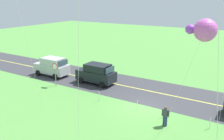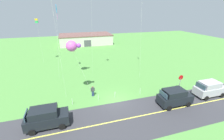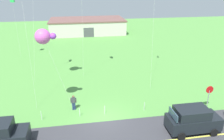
{
  "view_description": "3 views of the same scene",
  "coord_description": "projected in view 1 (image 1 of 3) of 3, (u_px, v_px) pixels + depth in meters",
  "views": [
    {
      "loc": [
        -8.1,
        18.22,
        9.33
      ],
      "look_at": [
        0.83,
        3.75,
        4.27
      ],
      "focal_mm": 39.46,
      "sensor_mm": 36.0,
      "label": 1
    },
    {
      "loc": [
        -5.51,
        -16.86,
        11.7
      ],
      "look_at": [
        0.29,
        2.61,
        3.51
      ],
      "focal_mm": 24.05,
      "sensor_mm": 36.0,
      "label": 2
    },
    {
      "loc": [
        -2.23,
        -17.49,
        11.85
      ],
      "look_at": [
        1.36,
        3.65,
        3.37
      ],
      "focal_mm": 35.41,
      "sensor_mm": 36.0,
      "label": 3
    }
  ],
  "objects": [
    {
      "name": "stop_sign",
      "position": [
        55.0,
        70.0,
        26.39
      ],
      "size": [
        0.76,
        0.08,
        2.56
      ],
      "color": "gray",
      "rests_on": "ground"
    },
    {
      "name": "fence_post_0",
      "position": [
        210.0,
        123.0,
        18.01
      ],
      "size": [
        0.05,
        0.05,
        0.9
      ],
      "primitive_type": "cylinder",
      "color": "silver",
      "rests_on": "ground"
    },
    {
      "name": "fence_post_1",
      "position": [
        164.0,
        112.0,
        19.77
      ],
      "size": [
        0.05,
        0.05,
        0.9
      ],
      "primitive_type": "cylinder",
      "color": "silver",
      "rests_on": "ground"
    },
    {
      "name": "fence_post_3",
      "position": [
        99.0,
        96.0,
        22.97
      ],
      "size": [
        0.05,
        0.05,
        0.9
      ],
      "primitive_type": "cylinder",
      "color": "silver",
      "rests_on": "ground"
    },
    {
      "name": "asphalt_road",
      "position": [
        159.0,
        93.0,
        24.86
      ],
      "size": [
        120.0,
        7.0,
        0.0
      ],
      "primitive_type": "cube",
      "color": "#38383D",
      "rests_on": "ground"
    },
    {
      "name": "kite_red_low",
      "position": [
        204.0,
        30.0,
        14.83
      ],
      "size": [
        3.01,
        1.4,
        8.11
      ],
      "color": "silver",
      "rests_on": "ground"
    },
    {
      "name": "fence_post_2",
      "position": [
        137.0,
        105.0,
        20.98
      ],
      "size": [
        0.05,
        0.05,
        0.9
      ],
      "primitive_type": "cylinder",
      "color": "silver",
      "rests_on": "ground"
    },
    {
      "name": "car_parked_east_near",
      "position": [
        52.0,
        66.0,
        30.17
      ],
      "size": [
        4.4,
        2.12,
        2.24
      ],
      "color": "#B7B7BC",
      "rests_on": "ground"
    },
    {
      "name": "road_centre_stripe",
      "position": [
        159.0,
        93.0,
        24.86
      ],
      "size": [
        120.0,
        0.16,
        0.0
      ],
      "primitive_type": "cube",
      "color": "#E5E04C",
      "rests_on": "asphalt_road"
    },
    {
      "name": "person_adult_near",
      "position": [
        165.0,
        115.0,
        18.31
      ],
      "size": [
        0.58,
        0.22,
        1.6
      ],
      "rotation": [
        0.0,
        0.0,
        5.33
      ],
      "color": "navy",
      "rests_on": "ground"
    },
    {
      "name": "ground_plane",
      "position": [
        142.0,
        108.0,
        21.62
      ],
      "size": [
        120.0,
        120.0,
        0.1
      ],
      "primitive_type": "cube",
      "color": "#549342"
    },
    {
      "name": "car_suv_foreground",
      "position": [
        96.0,
        73.0,
        27.38
      ],
      "size": [
        4.4,
        2.12,
        2.24
      ],
      "color": "black",
      "rests_on": "ground"
    }
  ]
}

